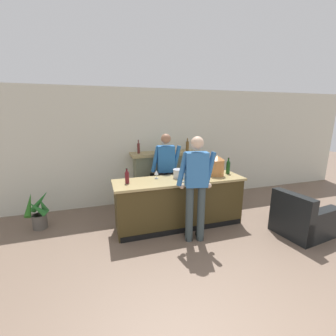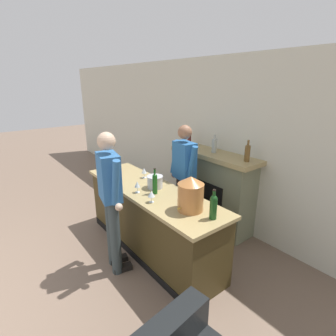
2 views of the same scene
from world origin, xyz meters
TOP-DOWN VIEW (x-y plane):
  - wall_back_panel at (0.00, 4.43)m, footprint 12.00×0.07m
  - bar_counter at (0.20, 2.93)m, footprint 2.51×0.72m
  - fireplace_stone at (0.25, 4.17)m, footprint 1.57×0.52m
  - armchair_black at (2.20, 1.92)m, footprint 0.97×0.87m
  - potted_plant_corner at (-2.42, 3.63)m, footprint 0.43×0.42m
  - person_customer at (0.26, 2.32)m, footprint 0.65×0.37m
  - person_bartender at (0.14, 3.61)m, footprint 0.65×0.34m
  - copper_dispenser at (1.00, 2.95)m, footprint 0.30×0.34m
  - ice_bucket_steel at (0.21, 3.01)m, footprint 0.22×0.22m
  - wine_bottle_burgundy_dark at (-0.79, 2.96)m, footprint 0.08×0.08m
  - wine_bottle_port_short at (0.38, 2.90)m, footprint 0.06×0.06m
  - wine_bottle_merlot_tall at (1.30, 3.01)m, footprint 0.08×0.08m
  - wine_glass_front_left at (0.56, 2.71)m, footprint 0.09×0.09m
  - wine_glass_mid_counter at (-0.21, 3.11)m, footprint 0.08×0.08m
  - wine_glass_by_dispenser at (0.21, 2.73)m, footprint 0.07×0.07m
  - wine_glass_back_row at (0.72, 3.15)m, footprint 0.07×0.07m

SIDE VIEW (x-z plane):
  - armchair_black at x=2.20m, z-range -0.14..0.69m
  - potted_plant_corner at x=-2.42m, z-range -0.04..0.69m
  - bar_counter at x=0.20m, z-range 0.00..0.96m
  - fireplace_stone at x=0.25m, z-range -0.15..1.44m
  - person_bartender at x=0.14m, z-range 0.10..1.85m
  - person_customer at x=0.26m, z-range 0.10..1.92m
  - ice_bucket_steel at x=0.21m, z-range 0.95..1.12m
  - wine_glass_front_left at x=0.56m, z-range 0.99..1.14m
  - wine_glass_back_row at x=0.72m, z-range 0.98..1.14m
  - wine_glass_by_dispenser at x=0.21m, z-range 0.98..1.14m
  - wine_glass_mid_counter at x=-0.21m, z-range 0.99..1.14m
  - wine_bottle_burgundy_dark at x=-0.79m, z-range 0.94..1.22m
  - wine_bottle_merlot_tall at x=1.30m, z-range 0.94..1.27m
  - wine_bottle_port_short at x=0.38m, z-range 0.93..1.28m
  - copper_dispenser at x=1.00m, z-range 0.95..1.36m
  - wall_back_panel at x=0.00m, z-range 0.00..2.75m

